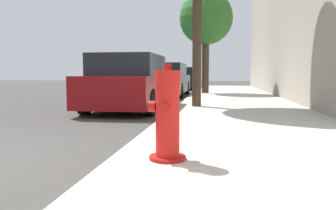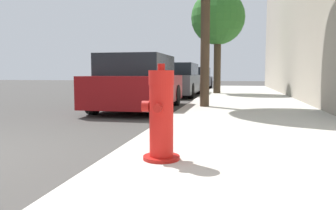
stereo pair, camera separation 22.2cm
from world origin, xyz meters
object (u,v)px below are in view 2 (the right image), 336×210
(fire_hydrant, at_px, (161,116))
(parked_car_far, at_px, (196,79))
(parked_car_mid, at_px, (176,80))
(parked_car_near, at_px, (139,84))
(street_tree_far, at_px, (218,18))

(fire_hydrant, xyz_separation_m, parked_car_far, (-1.69, 17.39, 0.09))
(parked_car_mid, bearing_deg, fire_hydrant, -80.68)
(parked_car_near, bearing_deg, fire_hydrant, -71.19)
(parked_car_mid, relative_size, parked_car_far, 1.02)
(parked_car_near, height_order, parked_car_mid, parked_car_near)
(fire_hydrant, distance_m, parked_car_mid, 11.10)
(parked_car_near, bearing_deg, parked_car_mid, 89.52)
(fire_hydrant, relative_size, parked_car_near, 0.23)
(parked_car_far, bearing_deg, fire_hydrant, -84.44)
(parked_car_mid, bearing_deg, street_tree_far, 6.35)
(parked_car_near, xyz_separation_m, parked_car_mid, (0.05, 5.55, -0.02))
(parked_car_near, xyz_separation_m, street_tree_far, (1.80, 5.74, 2.59))
(parked_car_far, relative_size, street_tree_far, 1.03)
(street_tree_far, bearing_deg, parked_car_mid, -173.65)
(fire_hydrant, height_order, parked_car_near, parked_car_near)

